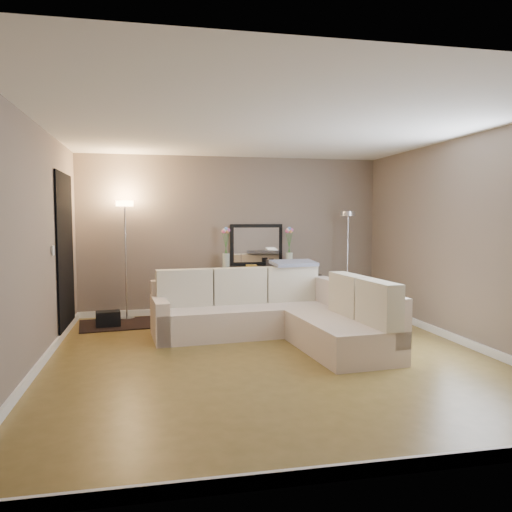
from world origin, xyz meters
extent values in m
cube|color=olive|center=(0.00, 0.00, -0.01)|extent=(5.00, 5.50, 0.01)
cube|color=white|center=(0.00, 0.00, 2.60)|extent=(5.00, 5.50, 0.01)
cube|color=gray|center=(0.00, 2.76, 1.30)|extent=(5.00, 0.02, 2.60)
cube|color=gray|center=(0.00, -2.76, 1.30)|extent=(5.00, 0.02, 2.60)
cube|color=gray|center=(-2.51, 0.00, 1.30)|extent=(0.02, 5.50, 2.60)
cube|color=gray|center=(2.51, 0.00, 1.30)|extent=(0.02, 5.50, 2.60)
cube|color=white|center=(0.00, 2.73, 0.05)|extent=(5.00, 0.03, 0.10)
cube|color=white|center=(0.00, -2.73, 0.05)|extent=(5.00, 0.03, 0.10)
cube|color=white|center=(-2.48, 0.00, 0.05)|extent=(0.03, 5.50, 0.10)
cube|color=white|center=(2.48, 0.00, 0.05)|extent=(0.03, 5.50, 0.10)
cube|color=black|center=(-2.48, 1.70, 1.10)|extent=(0.02, 1.20, 2.20)
cube|color=white|center=(-2.48, 0.85, 1.20)|extent=(0.02, 0.08, 0.12)
cube|color=beige|center=(-0.05, 1.15, 0.19)|extent=(2.59, 1.09, 0.39)
cube|color=beige|center=(-0.08, 1.49, 0.47)|extent=(2.53, 0.41, 0.54)
cube|color=beige|center=(-1.23, 1.05, 0.27)|extent=(0.25, 0.88, 0.54)
cube|color=beige|center=(0.87, 0.02, 0.19)|extent=(1.00, 1.62, 0.39)
cube|color=beige|center=(1.18, 0.48, 0.47)|extent=(0.40, 2.43, 0.54)
cube|color=beige|center=(-0.89, 1.31, 0.64)|extent=(0.77, 0.28, 0.50)
cube|color=beige|center=(-0.12, 1.38, 0.64)|extent=(0.77, 0.28, 0.50)
cube|color=beige|center=(0.65, 1.45, 0.64)|extent=(0.77, 0.28, 0.50)
cube|color=beige|center=(1.08, 0.33, 0.64)|extent=(0.27, 0.71, 0.50)
cube|color=beige|center=(1.14, -0.40, 0.64)|extent=(0.27, 0.71, 0.50)
cube|color=#7F88A4|center=(0.70, 1.47, 0.94)|extent=(0.68, 0.46, 0.09)
cube|color=black|center=(0.39, 2.56, 0.75)|extent=(1.26, 0.38, 0.04)
cube|color=black|center=(-0.19, 2.44, 0.37)|extent=(0.04, 0.04, 0.73)
cube|color=black|center=(-0.18, 2.71, 0.37)|extent=(0.04, 0.04, 0.73)
cube|color=black|center=(0.96, 2.40, 0.37)|extent=(0.04, 0.04, 0.73)
cube|color=black|center=(0.97, 2.67, 0.37)|extent=(0.04, 0.04, 0.73)
cube|color=black|center=(0.39, 2.56, 0.17)|extent=(1.19, 0.35, 0.03)
cube|color=#BF3333|center=(-0.13, 2.57, 0.28)|extent=(0.03, 0.16, 0.18)
cube|color=#3359A5|center=(-0.09, 2.57, 0.29)|extent=(0.04, 0.16, 0.20)
cube|color=gold|center=(-0.04, 2.57, 0.30)|extent=(0.05, 0.16, 0.22)
cube|color=#3F7F4C|center=(0.01, 2.57, 0.28)|extent=(0.05, 0.16, 0.18)
cube|color=#994C99|center=(0.05, 2.57, 0.29)|extent=(0.03, 0.16, 0.20)
cube|color=orange|center=(0.09, 2.57, 0.30)|extent=(0.04, 0.16, 0.22)
cube|color=#262626|center=(0.14, 2.56, 0.28)|extent=(0.05, 0.16, 0.18)
cube|color=#4C99B2|center=(0.19, 2.56, 0.29)|extent=(0.05, 0.16, 0.20)
cube|color=#B2A58C|center=(0.24, 2.56, 0.30)|extent=(0.03, 0.16, 0.22)
cube|color=brown|center=(0.28, 2.56, 0.28)|extent=(0.04, 0.16, 0.18)
cube|color=navy|center=(0.32, 2.56, 0.29)|extent=(0.05, 0.16, 0.20)
cube|color=gold|center=(0.37, 2.56, 0.30)|extent=(0.05, 0.16, 0.22)
cube|color=black|center=(0.40, 2.72, 1.14)|extent=(0.89, 0.07, 0.69)
cube|color=white|center=(0.40, 2.70, 1.14)|extent=(0.77, 0.04, 0.58)
cube|color=gold|center=(0.28, 2.53, 0.80)|extent=(0.18, 0.12, 0.04)
cube|color=black|center=(0.56, 2.50, 0.85)|extent=(0.10, 0.02, 0.13)
cube|color=black|center=(0.68, 2.50, 0.84)|extent=(0.08, 0.02, 0.11)
cylinder|color=silver|center=(-0.14, 2.57, 0.90)|extent=(0.12, 0.12, 0.23)
cylinder|color=#38722D|center=(-0.15, 2.57, 1.17)|extent=(0.09, 0.01, 0.40)
sphere|color=#E5598C|center=(-0.17, 2.58, 1.37)|extent=(0.07, 0.07, 0.07)
cylinder|color=#38722D|center=(-0.15, 2.57, 1.18)|extent=(0.05, 0.01, 0.42)
sphere|color=white|center=(-0.16, 2.58, 1.39)|extent=(0.07, 0.07, 0.07)
cylinder|color=#38722D|center=(-0.14, 2.57, 1.19)|extent=(0.01, 0.01, 0.44)
sphere|color=#598CE5|center=(-0.14, 2.57, 1.41)|extent=(0.07, 0.07, 0.07)
cylinder|color=#38722D|center=(-0.13, 2.57, 1.17)|extent=(0.05, 0.01, 0.40)
sphere|color=#E58C4C|center=(-0.12, 2.57, 1.37)|extent=(0.07, 0.07, 0.07)
cylinder|color=#38722D|center=(-0.12, 2.57, 1.18)|extent=(0.10, 0.01, 0.42)
sphere|color=#D866B2|center=(-0.10, 2.57, 1.39)|extent=(0.07, 0.07, 0.07)
cylinder|color=silver|center=(0.92, 2.54, 0.90)|extent=(0.12, 0.12, 0.23)
cylinder|color=#38722D|center=(0.91, 2.54, 1.17)|extent=(0.09, 0.01, 0.40)
sphere|color=#E5598C|center=(0.89, 2.54, 1.37)|extent=(0.07, 0.07, 0.07)
cylinder|color=#38722D|center=(0.91, 2.54, 1.18)|extent=(0.05, 0.01, 0.42)
sphere|color=white|center=(0.90, 2.54, 1.39)|extent=(0.07, 0.07, 0.07)
cylinder|color=#38722D|center=(0.92, 2.54, 1.19)|extent=(0.01, 0.01, 0.44)
sphere|color=#598CE5|center=(0.92, 2.54, 1.41)|extent=(0.07, 0.07, 0.07)
cylinder|color=#38722D|center=(0.93, 2.54, 1.17)|extent=(0.05, 0.01, 0.40)
sphere|color=#E58C4C|center=(0.94, 2.54, 1.37)|extent=(0.07, 0.07, 0.07)
cylinder|color=#38722D|center=(0.94, 2.54, 1.18)|extent=(0.10, 0.01, 0.42)
sphere|color=#D866B2|center=(0.96, 2.54, 1.39)|extent=(0.07, 0.07, 0.07)
cylinder|color=silver|center=(-1.73, 2.49, 0.02)|extent=(0.27, 0.27, 0.03)
cylinder|color=silver|center=(-1.73, 2.49, 0.90)|extent=(0.03, 0.03, 1.76)
cylinder|color=#FFBF72|center=(-1.73, 2.49, 1.81)|extent=(0.29, 0.29, 0.08)
cylinder|color=silver|center=(1.88, 2.35, 0.01)|extent=(0.26, 0.26, 0.03)
cylinder|color=silver|center=(1.88, 2.35, 0.82)|extent=(0.03, 0.03, 1.62)
cylinder|color=silver|center=(1.88, 2.35, 1.66)|extent=(0.29, 0.29, 0.07)
cube|color=black|center=(-1.78, 2.13, 0.01)|extent=(1.32, 1.05, 0.02)
cube|color=black|center=(-1.97, 2.00, 0.12)|extent=(0.37, 0.28, 0.22)
camera|label=1|loc=(-1.29, -5.49, 1.59)|focal=35.00mm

